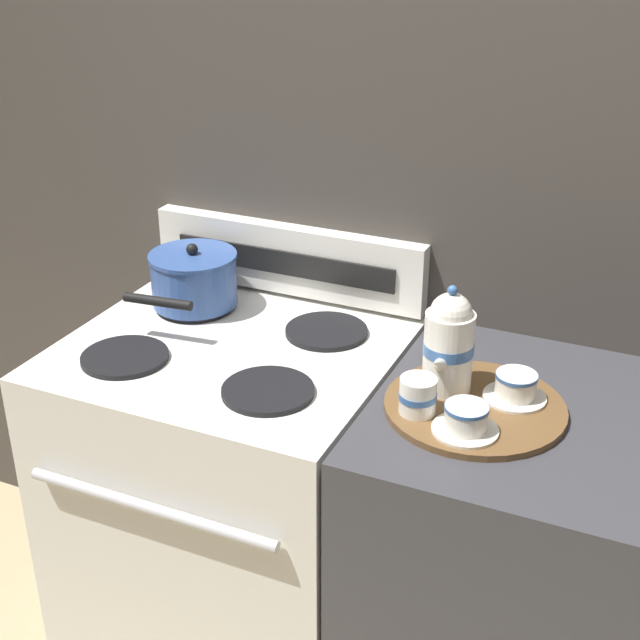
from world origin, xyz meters
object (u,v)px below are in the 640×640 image
at_px(teacup_right, 516,386).
at_px(stove, 237,513).
at_px(saucepan, 193,279).
at_px(creamer_jug, 418,395).
at_px(serving_tray, 475,407).
at_px(teapot, 449,342).
at_px(teacup_left, 466,419).

bearing_deg(teacup_right, stove, -178.64).
distance_m(saucepan, teacup_right, 0.82).
xyz_separation_m(saucepan, creamer_jug, (0.65, -0.25, -0.03)).
relative_size(saucepan, serving_tray, 0.87).
bearing_deg(stove, saucepan, 140.33).
bearing_deg(stove, creamer_jug, -13.15).
bearing_deg(teacup_right, serving_tray, -141.02).
xyz_separation_m(saucepan, teapot, (0.67, -0.14, 0.04)).
height_order(saucepan, teapot, teapot).
distance_m(stove, teacup_right, 0.81).
relative_size(saucepan, creamer_jug, 4.18).
bearing_deg(stove, teapot, 0.01).
xyz_separation_m(saucepan, serving_tray, (0.74, -0.18, -0.07)).
relative_size(teacup_left, teacup_right, 1.00).
relative_size(saucepan, teacup_left, 2.46).
bearing_deg(stove, teacup_left, -13.49).
relative_size(stove, serving_tray, 2.65).
height_order(saucepan, teacup_right, saucepan).
relative_size(stove, teacup_right, 7.53).
bearing_deg(teacup_left, saucepan, 159.41).
bearing_deg(teapot, stove, -179.99).
height_order(stove, teapot, teapot).
distance_m(saucepan, teacup_left, 0.80).
relative_size(serving_tray, teacup_left, 2.84).
height_order(stove, saucepan, saucepan).
xyz_separation_m(serving_tray, teacup_left, (0.01, -0.10, 0.03)).
xyz_separation_m(stove, creamer_jug, (0.47, -0.11, 0.51)).
xyz_separation_m(teacup_right, creamer_jug, (-0.16, -0.13, 0.01)).
height_order(stove, creamer_jug, creamer_jug).
xyz_separation_m(teapot, teacup_left, (0.08, -0.14, -0.08)).
bearing_deg(teacup_right, teacup_left, -110.06).
relative_size(stove, creamer_jug, 12.80).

